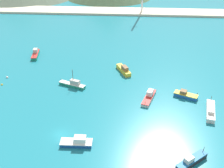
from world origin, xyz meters
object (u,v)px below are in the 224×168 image
fishing_boat_3 (211,111)px  buoy_1 (7,77)px  fishing_boat_2 (191,161)px  fishing_boat_4 (185,95)px  buoy_0 (2,85)px  fishing_boat_7 (77,142)px  fishing_boat_8 (73,84)px  fishing_boat_0 (149,97)px  fishing_boat_1 (124,70)px  fishing_boat_5 (35,54)px

fishing_boat_3 → buoy_1: bearing=166.1°
fishing_boat_2 → fishing_boat_4: fishing_boat_2 is taller
fishing_boat_4 → buoy_0: 61.83m
fishing_boat_4 → fishing_boat_7: size_ratio=0.97×
fishing_boat_4 → buoy_1: bearing=172.2°
fishing_boat_8 → buoy_0: fishing_boat_8 is taller
fishing_boat_7 → fishing_boat_3: bearing=23.4°
fishing_boat_0 → buoy_0: fishing_boat_0 is taller
fishing_boat_0 → buoy_0: bearing=174.1°
fishing_boat_4 → buoy_0: bearing=176.8°
fishing_boat_1 → buoy_1: (-41.76, -7.19, -0.88)m
fishing_boat_0 → fishing_boat_3: 18.70m
fishing_boat_1 → fishing_boat_2: (16.94, -44.21, -0.16)m
fishing_boat_7 → buoy_0: size_ratio=12.69×
fishing_boat_7 → buoy_0: fishing_boat_7 is taller
fishing_boat_0 → fishing_boat_8: (-25.48, 5.87, 0.10)m
buoy_0 → fishing_boat_4: bearing=-3.2°
fishing_boat_1 → fishing_boat_2: fishing_boat_1 is taller
fishing_boat_0 → buoy_1: fishing_boat_0 is taller
fishing_boat_3 → buoy_0: (-67.63, 11.76, -0.73)m
fishing_boat_3 → fishing_boat_5: bearing=150.4°
fishing_boat_2 → fishing_boat_7: bearing=170.7°
fishing_boat_2 → fishing_boat_5: size_ratio=0.86×
fishing_boat_5 → buoy_1: bearing=-103.1°
fishing_boat_0 → buoy_1: 51.39m
fishing_boat_8 → buoy_0: size_ratio=15.17×
fishing_boat_4 → fishing_boat_8: 37.31m
fishing_boat_0 → fishing_boat_7: 29.26m
fishing_boat_8 → fishing_boat_2: bearing=-44.0°
fishing_boat_1 → fishing_boat_7: size_ratio=1.13×
fishing_boat_0 → fishing_boat_3: bearing=-20.7°
fishing_boat_2 → fishing_boat_5: (-54.25, 56.23, 0.07)m
fishing_boat_3 → fishing_boat_8: (-42.98, 12.48, 0.07)m
fishing_boat_3 → fishing_boat_4: 10.21m
fishing_boat_0 → buoy_0: size_ratio=15.84×
fishing_boat_0 → fishing_boat_7: fishing_boat_0 is taller
fishing_boat_0 → buoy_0: (-50.14, 5.15, -0.70)m
fishing_boat_4 → fishing_boat_7: (-30.49, -24.07, 0.07)m
fishing_boat_5 → fishing_boat_2: bearing=-46.0°
buoy_0 → buoy_1: 5.10m
fishing_boat_4 → buoy_1: (-61.95, 8.51, -0.66)m
fishing_boat_3 → buoy_0: size_ratio=16.77×
fishing_boat_0 → fishing_boat_8: bearing=167.0°
fishing_boat_1 → buoy_0: (-41.55, -12.28, -0.91)m
fishing_boat_0 → fishing_boat_3: fishing_boat_3 is taller
fishing_boat_3 → fishing_boat_7: fishing_boat_3 is taller
fishing_boat_2 → buoy_0: fishing_boat_2 is taller
fishing_boat_1 → fishing_boat_3: 35.47m
fishing_boat_1 → fishing_boat_8: size_ratio=0.94×
fishing_boat_2 → buoy_1: 69.41m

